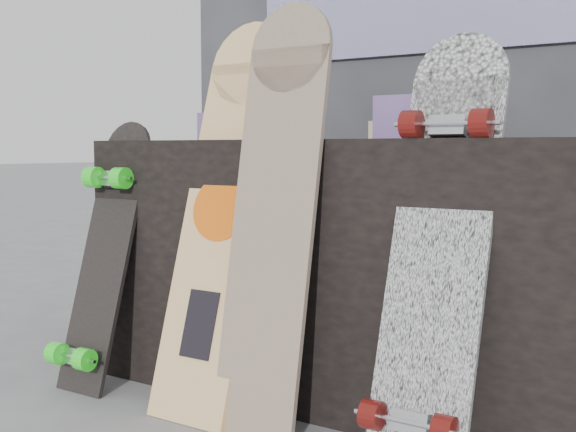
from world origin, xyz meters
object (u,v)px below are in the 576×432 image
Objects in this scene: longboard_cascadia at (439,239)px; vendor_table at (346,267)px; longboard_geisha at (224,202)px; skateboard_dark at (103,250)px; longboard_celtic at (275,202)px.

vendor_table is at bearing 142.98° from longboard_cascadia.
longboard_geisha reaches higher than skateboard_dark.
vendor_table is 0.79m from skateboard_dark.
longboard_cascadia is at bearing -37.02° from vendor_table.
vendor_table is 0.43m from longboard_celtic.
longboard_geisha is 1.09× the size of longboard_cascadia.
longboard_celtic is 0.70m from skateboard_dark.
longboard_celtic reaches higher than longboard_geisha.
longboard_celtic reaches higher than vendor_table.
longboard_celtic is (0.22, -0.06, 0.01)m from longboard_geisha.
longboard_celtic is at bearing 0.13° from skateboard_dark.
longboard_cascadia is at bearing -1.86° from longboard_geisha.
skateboard_dark is (-0.67, -0.00, -0.18)m from longboard_celtic.
longboard_cascadia reaches higher than skateboard_dark.
longboard_cascadia is at bearing 1.77° from skateboard_dark.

